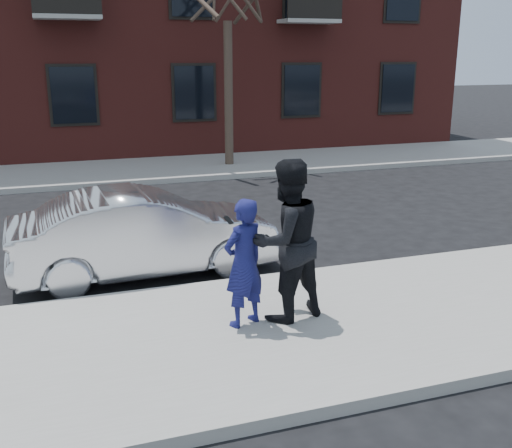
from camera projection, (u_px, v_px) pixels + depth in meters
name	position (u px, v px, depth m)	size (l,w,h in m)	color
ground	(125.00, 353.00, 7.15)	(100.00, 100.00, 0.00)	black
near_sidewalk	(128.00, 357.00, 6.90)	(50.00, 3.50, 0.15)	gray
near_curb	(112.00, 299.00, 8.54)	(50.00, 0.10, 0.15)	#999691
far_sidewalk	(78.00, 174.00, 17.37)	(50.00, 3.50, 0.15)	gray
far_curb	(82.00, 186.00, 15.74)	(50.00, 0.10, 0.15)	#999691
silver_sedan	(146.00, 233.00, 9.54)	(1.47, 4.21, 1.39)	silver
man_hoodie	(244.00, 263.00, 7.37)	(0.70, 0.60, 1.63)	navy
man_peacoat	(286.00, 241.00, 7.51)	(1.18, 1.02, 2.08)	black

